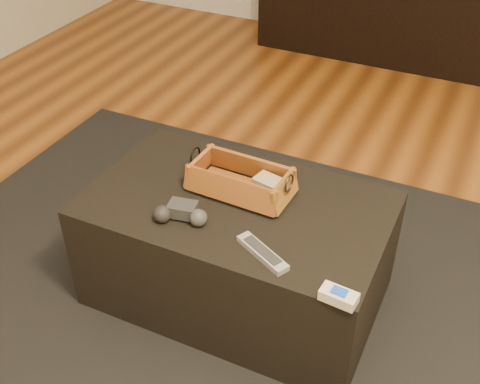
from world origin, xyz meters
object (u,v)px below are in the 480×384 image
at_px(tv_remote, 234,187).
at_px(wicker_basket, 241,182).
at_px(media_cabinet, 377,9).
at_px(game_controller, 181,213).
at_px(cream_gadget, 339,296).
at_px(silver_remote, 262,253).
at_px(ottoman, 237,249).

bearing_deg(tv_remote, wicker_basket, 30.87).
height_order(media_cabinet, game_controller, media_cabinet).
bearing_deg(game_controller, media_cabinet, 90.65).
relative_size(media_cabinet, tv_remote, 7.96).
bearing_deg(cream_gadget, silver_remote, 163.26).
bearing_deg(wicker_basket, tv_remote, -145.52).
bearing_deg(media_cabinet, game_controller, -89.35).
bearing_deg(game_controller, wicker_basket, 64.86).
distance_m(game_controller, cream_gadget, 0.57).
xyz_separation_m(game_controller, cream_gadget, (0.56, -0.12, -0.01)).
bearing_deg(silver_remote, media_cabinet, 97.15).
relative_size(ottoman, wicker_basket, 2.78).
bearing_deg(game_controller, cream_gadget, -12.04).
height_order(ottoman, silver_remote, silver_remote).
distance_m(ottoman, cream_gadget, 0.57).
distance_m(ottoman, wicker_basket, 0.26).
relative_size(tv_remote, cream_gadget, 1.75).
relative_size(ottoman, cream_gadget, 9.43).
distance_m(ottoman, silver_remote, 0.35).
bearing_deg(media_cabinet, silver_remote, -82.85).
distance_m(tv_remote, wicker_basket, 0.03).
relative_size(silver_remote, cream_gadget, 1.83).
bearing_deg(ottoman, tv_remote, 125.97).
height_order(wicker_basket, silver_remote, wicker_basket).
xyz_separation_m(ottoman, game_controller, (-0.12, -0.16, 0.24)).
relative_size(ottoman, tv_remote, 5.40).
distance_m(wicker_basket, game_controller, 0.24).
height_order(wicker_basket, cream_gadget, wicker_basket).
bearing_deg(game_controller, ottoman, 54.22).
xyz_separation_m(tv_remote, cream_gadget, (0.47, -0.33, -0.01)).
bearing_deg(cream_gadget, game_controller, 167.96).
bearing_deg(tv_remote, cream_gadget, -38.28).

